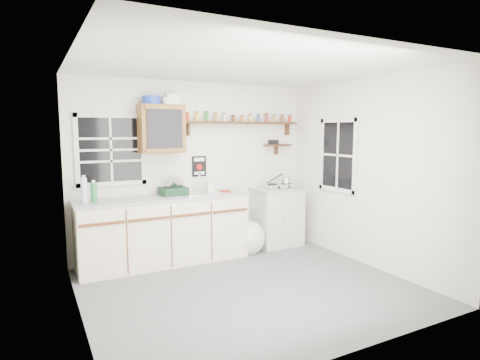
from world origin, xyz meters
The scene contains 18 objects.
room centered at (0.00, 0.00, 1.25)m, with size 3.64×3.24×2.54m.
main_cabinet centered at (-0.58, 1.30, 0.46)m, with size 2.31×0.63×0.92m.
right_cabinet centered at (1.25, 1.32, 0.46)m, with size 0.73×0.57×0.91m.
sink centered at (-0.05, 1.30, 0.93)m, with size 0.52×0.44×0.29m.
upper_cabinet centered at (-0.55, 1.44, 1.82)m, with size 0.60×0.32×0.65m.
upper_cabinet_clutter centered at (-0.56, 1.44, 2.21)m, with size 0.50×0.24×0.14m.
spice_shelf centered at (0.72, 1.51, 1.93)m, with size 1.91×0.18×0.35m.
secondary_shelf centered at (1.36, 1.52, 1.58)m, with size 0.45×0.16×0.24m.
warning_sign centered at (0.05, 1.59, 1.28)m, with size 0.22×0.02×0.30m.
window_back centered at (-1.20, 1.59, 1.55)m, with size 0.93×0.03×0.98m.
window_right centered at (1.79, 0.55, 1.45)m, with size 0.03×0.78×1.08m.
water_bottles centered at (-1.54, 1.27, 1.07)m, with size 0.19×0.12×0.35m.
dish_rack centered at (-0.42, 1.37, 1.01)m, with size 0.38×0.30×0.27m.
soap_bottle centered at (0.13, 1.39, 1.02)m, with size 0.09×0.09×0.20m, color silver.
rag centered at (0.30, 1.25, 0.93)m, with size 0.15×0.13×0.02m, color maroon.
hotplate centered at (1.28, 1.31, 0.94)m, with size 0.53×0.31×0.07m.
saucepan centered at (1.40, 1.31, 1.02)m, with size 0.38×0.17×0.16m.
trash_bag centered at (0.66, 1.17, 0.22)m, with size 0.46×0.41×0.52m.
Camera 1 is at (-2.17, -3.89, 1.80)m, focal length 30.00 mm.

